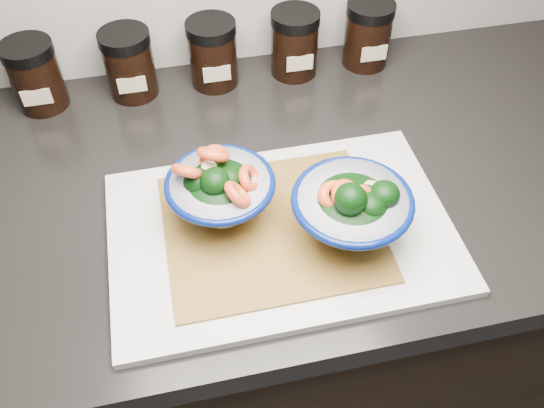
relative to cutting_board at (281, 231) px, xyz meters
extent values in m
cube|color=black|center=(-0.01, 0.11, -0.48)|extent=(3.43, 0.58, 0.86)
cube|color=black|center=(-0.01, 0.11, -0.03)|extent=(3.50, 0.60, 0.04)
cube|color=silver|center=(0.00, 0.00, 0.00)|extent=(0.45, 0.30, 0.01)
cube|color=#A97E32|center=(-0.01, 0.00, 0.01)|extent=(0.28, 0.24, 0.00)
cylinder|color=white|center=(-0.07, 0.04, 0.02)|extent=(0.05, 0.05, 0.01)
ellipsoid|color=white|center=(-0.07, 0.04, 0.03)|extent=(0.08, 0.08, 0.04)
torus|color=#051659|center=(-0.07, 0.04, 0.07)|extent=(0.14, 0.14, 0.01)
torus|color=#051659|center=(-0.07, 0.04, 0.06)|extent=(0.12, 0.12, 0.00)
ellipsoid|color=black|center=(-0.07, 0.04, 0.06)|extent=(0.10, 0.10, 0.05)
ellipsoid|color=black|center=(-0.08, 0.03, 0.08)|extent=(0.04, 0.04, 0.04)
cylinder|color=#477233|center=(-0.08, 0.03, 0.07)|extent=(0.01, 0.02, 0.03)
ellipsoid|color=black|center=(-0.08, 0.03, 0.08)|extent=(0.03, 0.03, 0.04)
cylinder|color=#477233|center=(-0.08, 0.03, 0.07)|extent=(0.01, 0.02, 0.02)
ellipsoid|color=black|center=(-0.06, 0.04, 0.08)|extent=(0.03, 0.03, 0.03)
cylinder|color=#477233|center=(-0.06, 0.04, 0.07)|extent=(0.02, 0.01, 0.02)
ellipsoid|color=black|center=(-0.10, 0.04, 0.07)|extent=(0.04, 0.04, 0.04)
cylinder|color=#477233|center=(-0.10, 0.04, 0.06)|extent=(0.01, 0.01, 0.03)
torus|color=orange|center=(-0.07, 0.07, 0.09)|extent=(0.05, 0.05, 0.04)
torus|color=orange|center=(-0.03, 0.03, 0.08)|extent=(0.05, 0.06, 0.05)
torus|color=orange|center=(-0.07, 0.07, 0.08)|extent=(0.04, 0.05, 0.05)
torus|color=orange|center=(-0.05, 0.00, 0.08)|extent=(0.05, 0.06, 0.05)
torus|color=orange|center=(-0.11, 0.04, 0.09)|extent=(0.06, 0.05, 0.05)
cylinder|color=#CCBC8E|center=(-0.08, 0.06, 0.08)|extent=(0.02, 0.02, 0.02)
cylinder|color=white|center=(0.08, -0.03, 0.02)|extent=(0.05, 0.05, 0.01)
ellipsoid|color=white|center=(0.08, -0.03, 0.03)|extent=(0.08, 0.08, 0.04)
torus|color=#051659|center=(0.08, -0.03, 0.07)|extent=(0.15, 0.15, 0.01)
torus|color=#051659|center=(0.08, -0.03, 0.06)|extent=(0.13, 0.13, 0.00)
ellipsoid|color=black|center=(0.08, -0.03, 0.06)|extent=(0.11, 0.11, 0.05)
ellipsoid|color=black|center=(0.10, -0.05, 0.08)|extent=(0.04, 0.04, 0.03)
cylinder|color=#477233|center=(0.10, -0.05, 0.07)|extent=(0.01, 0.02, 0.03)
ellipsoid|color=black|center=(0.12, -0.04, 0.08)|extent=(0.04, 0.04, 0.03)
cylinder|color=#477233|center=(0.12, -0.04, 0.07)|extent=(0.01, 0.02, 0.03)
ellipsoid|color=black|center=(0.07, -0.04, 0.09)|extent=(0.04, 0.04, 0.04)
cylinder|color=#477233|center=(0.07, -0.04, 0.08)|extent=(0.01, 0.01, 0.03)
torus|color=orange|center=(0.07, -0.04, 0.09)|extent=(0.06, 0.06, 0.03)
torus|color=orange|center=(0.09, -0.04, 0.08)|extent=(0.06, 0.05, 0.05)
torus|color=orange|center=(0.06, -0.03, 0.08)|extent=(0.05, 0.05, 0.05)
cylinder|color=#CCBC8E|center=(0.11, -0.02, 0.08)|extent=(0.02, 0.02, 0.01)
cylinder|color=black|center=(-0.32, 0.35, 0.04)|extent=(0.08, 0.08, 0.09)
cylinder|color=black|center=(-0.32, 0.35, 0.10)|extent=(0.08, 0.08, 0.02)
cube|color=#C6B793|center=(-0.32, 0.31, 0.04)|extent=(0.05, 0.00, 0.03)
cylinder|color=black|center=(-0.17, 0.35, 0.04)|extent=(0.08, 0.08, 0.09)
cylinder|color=black|center=(-0.17, 0.35, 0.10)|extent=(0.08, 0.08, 0.02)
cube|color=#C6B793|center=(-0.17, 0.31, 0.04)|extent=(0.04, 0.00, 0.03)
cylinder|color=black|center=(-0.03, 0.35, 0.04)|extent=(0.08, 0.08, 0.09)
cylinder|color=black|center=(-0.03, 0.35, 0.10)|extent=(0.08, 0.08, 0.02)
cube|color=#C6B793|center=(-0.03, 0.31, 0.04)|extent=(0.04, 0.00, 0.03)
cylinder|color=black|center=(0.10, 0.35, 0.04)|extent=(0.08, 0.08, 0.09)
cylinder|color=black|center=(0.10, 0.35, 0.10)|extent=(0.08, 0.08, 0.02)
cube|color=#C6B793|center=(0.10, 0.31, 0.04)|extent=(0.05, 0.00, 0.03)
cylinder|color=black|center=(0.23, 0.35, 0.04)|extent=(0.08, 0.08, 0.09)
cylinder|color=black|center=(0.23, 0.35, 0.10)|extent=(0.08, 0.08, 0.02)
cube|color=#C6B793|center=(0.23, 0.31, 0.04)|extent=(0.04, 0.00, 0.03)
camera|label=1|loc=(-0.12, -0.47, 0.60)|focal=38.00mm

